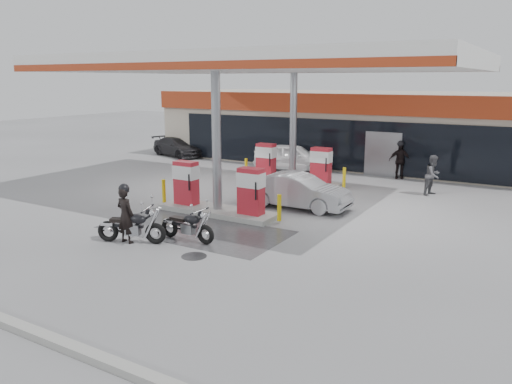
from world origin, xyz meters
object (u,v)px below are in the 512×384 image
(attendant, at_px, (433,175))
(biker_walking, at_px, (400,161))
(main_motorcycle, at_px, (133,227))
(sedan_white, at_px, (293,157))
(parked_motorcycle, at_px, (188,226))
(hatchback_silver, at_px, (298,191))
(parked_car_left, at_px, (178,147))
(pump_island_far, at_px, (293,169))
(biker_main, at_px, (125,215))
(pump_island_near, at_px, (217,194))

(attendant, distance_m, biker_walking, 3.52)
(main_motorcycle, bearing_deg, sedan_white, 73.58)
(parked_motorcycle, xyz_separation_m, hatchback_silver, (1.10, 5.20, 0.21))
(main_motorcycle, xyz_separation_m, hatchback_silver, (2.38, 6.18, 0.17))
(hatchback_silver, distance_m, parked_car_left, 14.41)
(pump_island_far, xyz_separation_m, parked_car_left, (-10.00, 4.00, -0.13))
(main_motorcycle, xyz_separation_m, parked_car_left, (-9.74, 13.98, 0.10))
(parked_motorcycle, bearing_deg, sedan_white, 101.94)
(pump_island_far, distance_m, attendant, 6.08)
(hatchback_silver, height_order, parked_car_left, hatchback_silver)
(attendant, height_order, hatchback_silver, attendant)
(sedan_white, height_order, hatchback_silver, sedan_white)
(parked_car_left, bearing_deg, sedan_white, -77.57)
(sedan_white, bearing_deg, parked_motorcycle, -179.45)
(biker_main, distance_m, sedan_white, 13.30)
(pump_island_far, bearing_deg, main_motorcycle, -91.49)
(sedan_white, distance_m, parked_car_left, 8.49)
(pump_island_near, relative_size, main_motorcycle, 2.56)
(pump_island_near, bearing_deg, attendant, 49.40)
(biker_main, distance_m, attendant, 12.80)
(pump_island_near, height_order, hatchback_silver, pump_island_near)
(pump_island_near, xyz_separation_m, biker_walking, (3.87, 9.80, 0.16))
(sedan_white, height_order, parked_car_left, sedan_white)
(pump_island_near, height_order, attendant, pump_island_near)
(biker_main, height_order, hatchback_silver, biker_main)
(main_motorcycle, xyz_separation_m, biker_main, (-0.18, -0.08, 0.36))
(attendant, bearing_deg, hatchback_silver, 159.26)
(main_motorcycle, distance_m, biker_walking, 14.39)
(pump_island_near, bearing_deg, parked_car_left, 135.00)
(main_motorcycle, distance_m, parked_motorcycle, 1.61)
(pump_island_far, xyz_separation_m, biker_main, (-0.44, -10.06, 0.13))
(hatchback_silver, bearing_deg, biker_walking, -13.80)
(pump_island_near, height_order, sedan_white, pump_island_near)
(parked_car_left, distance_m, biker_walking, 13.88)
(biker_main, height_order, parked_motorcycle, biker_main)
(pump_island_near, height_order, pump_island_far, same)
(pump_island_near, bearing_deg, hatchback_silver, 46.10)
(parked_motorcycle, relative_size, biker_walking, 1.12)
(pump_island_near, xyz_separation_m, attendant, (6.00, 7.00, 0.12))
(pump_island_far, relative_size, hatchback_silver, 1.31)
(hatchback_silver, bearing_deg, pump_island_far, 28.33)
(pump_island_near, distance_m, parked_car_left, 14.14)
(biker_main, xyz_separation_m, parked_car_left, (-9.56, 14.06, -0.25))
(parked_motorcycle, relative_size, attendant, 1.16)
(pump_island_far, bearing_deg, biker_main, -92.51)
(parked_motorcycle, distance_m, biker_walking, 13.12)
(sedan_white, bearing_deg, pump_island_far, -165.51)
(pump_island_far, distance_m, parked_motorcycle, 9.06)
(parked_motorcycle, xyz_separation_m, parked_car_left, (-11.02, 13.00, 0.14))
(biker_main, distance_m, hatchback_silver, 6.76)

